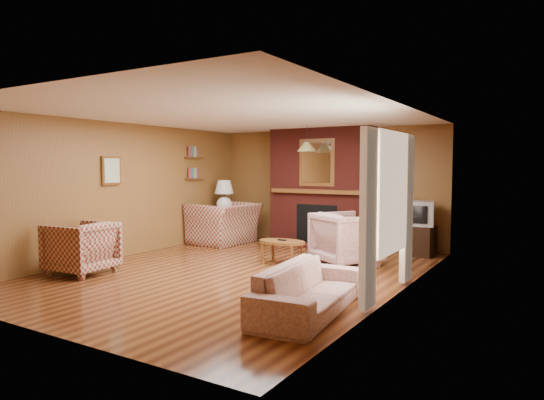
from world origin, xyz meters
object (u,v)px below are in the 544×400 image
Objects in this scene: floral_sofa at (309,289)px; coffee_table at (282,244)px; crt_tv at (420,214)px; plaid_loveseat at (224,223)px; floral_armchair at (347,239)px; table_lamp at (224,194)px; fireplace at (322,188)px; plaid_armchair at (81,248)px; side_table at (224,226)px; tv_stand at (419,241)px.

coffee_table is at bearing 30.50° from floral_sofa.
crt_tv is at bearing -8.01° from floral_sofa.
floral_armchair is at bearing 79.35° from plaid_loveseat.
table_lamp is (-0.25, 0.34, 0.59)m from plaid_loveseat.
crt_tv is (2.05, -0.19, -0.41)m from fireplace.
fireplace is 1.31× the size of floral_sofa.
fireplace reaches higher than table_lamp.
floral_armchair is at bearing -52.76° from fireplace.
floral_sofa is 2.76m from floral_armchair.
plaid_loveseat is 3.46m from plaid_armchair.
floral_sofa is 2.64× the size of table_lamp.
crt_tv is at bearing 4.74° from side_table.
plaid_armchair is 3.13m from coffee_table.
plaid_loveseat is (-1.85, -0.87, -0.76)m from fireplace.
plaid_loveseat is at bearing -53.37° from table_lamp.
tv_stand is at bearing 4.82° from side_table.
floral_armchair is at bearing -119.21° from crt_tv.
floral_sofa is 4.13m from tv_stand.
table_lamp reaches higher than coffee_table.
coffee_table is (2.26, 2.17, -0.05)m from plaid_armchair.
tv_stand reaches higher than floral_sofa.
plaid_armchair is at bearing -134.05° from crt_tv.
table_lamp is (-3.34, 1.10, 0.58)m from floral_armchair.
plaid_armchair is 3.84m from table_lamp.
floral_sofa is 2.23× the size of coffee_table.
fireplace is at bearing 14.29° from side_table.
crt_tv is at bearing 48.57° from coffee_table.
floral_sofa is at bearing 50.67° from plaid_loveseat.
floral_sofa is 1.91× the size of floral_armchair.
crt_tv reaches higher than floral_sofa.
table_lamp reaches higher than crt_tv.
side_table is 1.12× the size of crt_tv.
floral_armchair is (-0.66, 2.68, 0.17)m from floral_sofa.
floral_armchair is at bearing 7.86° from floral_sofa.
plaid_loveseat is at bearing 172.55° from plaid_armchair.
floral_armchair is at bearing -18.22° from table_lamp.
plaid_loveseat is at bearing -53.37° from side_table.
floral_sofa is 3.33× the size of tv_stand.
plaid_armchair is 1.38× the size of side_table.
plaid_loveseat is 3.19m from floral_armchair.
coffee_table is at bearing 62.47° from floral_armchair.
plaid_loveseat is 2.52m from coffee_table.
plaid_loveseat is 3.96m from tv_stand.
floral_sofa is at bearing -66.23° from fireplace.
floral_sofa is at bearing -92.08° from crt_tv.
coffee_table is at bearing -81.81° from fireplace.
fireplace is 3.83× the size of side_table.
table_lamp is at bearing 14.79° from floral_armchair.
floral_armchair is 1.17× the size of coffee_table.
table_lamp is at bearing -165.71° from fireplace.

